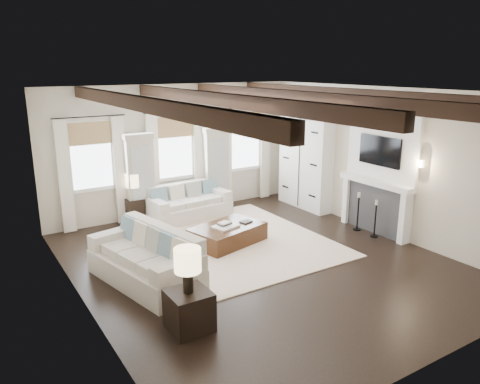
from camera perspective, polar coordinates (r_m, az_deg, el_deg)
ground at (r=9.05m, az=2.40°, el=-8.50°), size 7.50×7.50×0.00m
room_shell at (r=9.60m, az=3.16°, el=4.72°), size 6.54×7.54×3.22m
area_rug at (r=9.97m, az=-1.16°, el=-6.11°), size 3.75×4.18×0.02m
sofa_back at (r=11.47m, az=-6.37°, el=-1.56°), size 2.05×1.04×0.85m
sofa_left at (r=8.28m, az=-11.11°, el=-8.21°), size 1.45×2.38×0.95m
ottoman at (r=9.86m, az=-1.53°, el=-5.20°), size 1.69×1.28×0.39m
tray at (r=9.69m, az=-1.77°, el=-4.21°), size 0.58×0.49×0.04m
book_lower at (r=9.74m, az=-1.90°, el=-3.86°), size 0.30×0.26×0.04m
book_upper at (r=9.67m, az=-1.96°, el=-3.77°), size 0.26×0.22×0.03m
book_loose at (r=9.98m, az=0.74°, el=-3.64°), size 0.28×0.23×0.03m
side_table_front at (r=6.85m, az=-6.22°, el=-14.17°), size 0.58×0.58×0.58m
lamp_front at (r=6.52m, az=-6.41°, el=-8.55°), size 0.38×0.38×0.65m
side_table_back at (r=11.36m, az=-12.70°, el=-2.25°), size 0.39×0.39×0.59m
lamp_back at (r=11.17m, az=-12.91°, el=1.23°), size 0.36×0.36×0.61m
candlestick_near at (r=10.60m, az=16.14°, el=-3.49°), size 0.17×0.17×0.83m
candlestick_far at (r=10.92m, az=14.17°, el=-2.69°), size 0.18×0.18×0.88m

